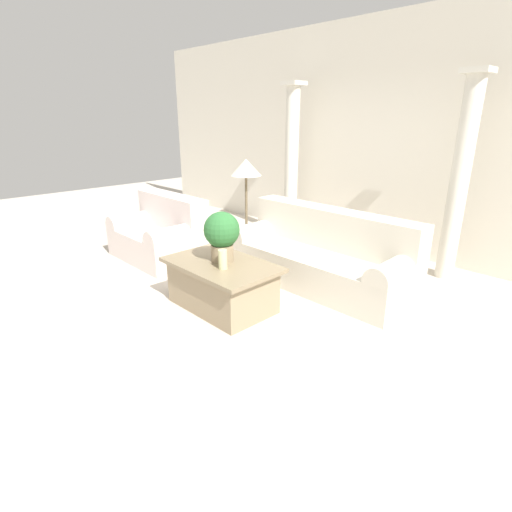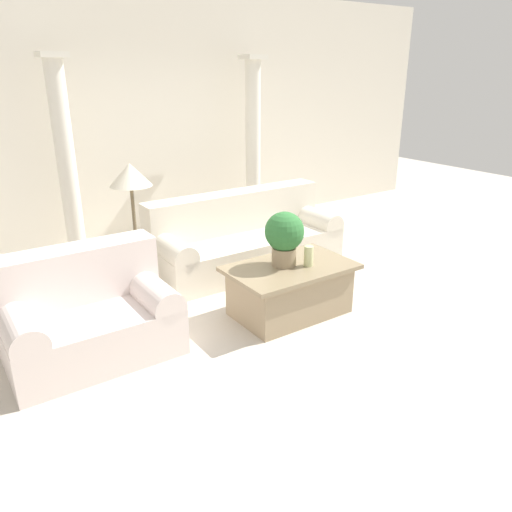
% 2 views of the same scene
% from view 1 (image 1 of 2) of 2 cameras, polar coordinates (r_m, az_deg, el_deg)
% --- Properties ---
extents(ground_plane, '(16.00, 16.00, 0.00)m').
position_cam_1_polar(ground_plane, '(4.51, -2.26, -5.69)').
color(ground_plane, beige).
extents(wall_back, '(10.00, 0.06, 3.20)m').
position_cam_1_polar(wall_back, '(6.19, 17.01, 15.78)').
color(wall_back, silver).
rests_on(wall_back, ground_plane).
extents(sofa_long, '(2.26, 0.84, 0.87)m').
position_cam_1_polar(sofa_long, '(4.80, 9.24, 0.06)').
color(sofa_long, beige).
rests_on(sofa_long, ground_plane).
extents(loveseat, '(1.33, 0.84, 0.87)m').
position_cam_1_polar(loveseat, '(5.74, -13.43, 3.10)').
color(loveseat, silver).
rests_on(loveseat, ground_plane).
extents(coffee_table, '(1.18, 0.75, 0.49)m').
position_cam_1_polar(coffee_table, '(4.17, -4.88, -4.08)').
color(coffee_table, '#998466').
rests_on(coffee_table, ground_plane).
extents(potted_plant, '(0.37, 0.37, 0.51)m').
position_cam_1_polar(potted_plant, '(4.05, -4.91, 3.24)').
color(potted_plant, '#937F60').
rests_on(potted_plant, coffee_table).
extents(pillar_candle, '(0.09, 0.09, 0.19)m').
position_cam_1_polar(pillar_candle, '(3.89, -4.78, -0.48)').
color(pillar_candle, beige).
rests_on(pillar_candle, coffee_table).
extents(floor_lamp, '(0.42, 0.42, 1.37)m').
position_cam_1_polar(floor_lamp, '(5.47, -1.44, 11.59)').
color(floor_lamp, brown).
rests_on(floor_lamp, ground_plane).
extents(column_left, '(0.30, 0.30, 2.39)m').
position_cam_1_polar(column_left, '(6.55, 5.09, 13.38)').
color(column_left, silver).
rests_on(column_left, ground_plane).
extents(column_right, '(0.30, 0.30, 2.39)m').
position_cam_1_polar(column_right, '(5.25, 27.10, 9.84)').
color(column_right, silver).
rests_on(column_right, ground_plane).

